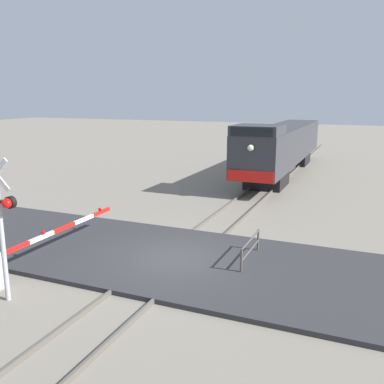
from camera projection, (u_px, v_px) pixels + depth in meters
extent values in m
plane|color=gray|center=(177.00, 261.00, 15.12)|extent=(160.00, 160.00, 0.00)
cube|color=#59544C|center=(159.00, 256.00, 15.38)|extent=(0.08, 80.00, 0.15)
cube|color=#59544C|center=(195.00, 262.00, 14.83)|extent=(0.08, 80.00, 0.15)
cube|color=#2D2D30|center=(177.00, 259.00, 15.11)|extent=(36.00, 6.31, 0.15)
cube|color=black|center=(267.00, 179.00, 27.54)|extent=(2.36, 3.20, 1.05)
cube|color=black|center=(294.00, 158.00, 36.80)|extent=(2.36, 3.20, 1.05)
cube|color=#333338|center=(283.00, 143.00, 31.77)|extent=(2.77, 18.75, 2.52)
cube|color=#333338|center=(258.00, 130.00, 24.30)|extent=(2.72, 2.87, 0.58)
cube|color=black|center=(251.00, 132.00, 22.98)|extent=(2.36, 0.06, 0.47)
cube|color=red|center=(250.00, 176.00, 23.52)|extent=(2.64, 0.08, 0.64)
sphere|color=#F2EACC|center=(251.00, 148.00, 23.15)|extent=(0.36, 0.36, 0.36)
cylinder|color=#ADADB2|center=(1.00, 231.00, 11.80)|extent=(0.14, 0.14, 4.15)
sphere|color=red|center=(7.00, 203.00, 11.36)|extent=(0.28, 0.28, 0.28)
cylinder|color=black|center=(10.00, 202.00, 11.46)|extent=(0.34, 0.14, 0.34)
cube|color=red|center=(15.00, 248.00, 13.50)|extent=(0.10, 1.18, 0.14)
cube|color=white|center=(41.00, 237.00, 14.56)|extent=(0.10, 1.18, 0.14)
cube|color=red|center=(64.00, 228.00, 15.62)|extent=(0.10, 1.18, 0.14)
cube|color=white|center=(84.00, 219.00, 16.67)|extent=(0.10, 1.18, 0.14)
cube|color=red|center=(101.00, 212.00, 17.73)|extent=(0.10, 1.18, 0.14)
sphere|color=red|center=(43.00, 233.00, 14.61)|extent=(0.14, 0.14, 0.14)
sphere|color=red|center=(100.00, 209.00, 17.63)|extent=(0.14, 0.14, 0.14)
cylinder|color=#4C4742|center=(241.00, 263.00, 13.75)|extent=(0.08, 0.08, 0.95)
cylinder|color=#4C4742|center=(258.00, 242.00, 15.73)|extent=(0.08, 0.08, 0.95)
cylinder|color=#4C4742|center=(251.00, 240.00, 14.65)|extent=(0.06, 2.20, 0.06)
cylinder|color=#4C4742|center=(250.00, 250.00, 14.73)|extent=(0.06, 2.20, 0.06)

